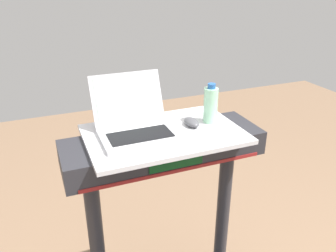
{
  "coord_description": "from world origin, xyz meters",
  "views": [
    {
      "loc": [
        -0.49,
        -0.57,
        1.78
      ],
      "look_at": [
        0.0,
        0.65,
        1.18
      ],
      "focal_mm": 36.55,
      "sensor_mm": 36.0,
      "label": 1
    }
  ],
  "objects": [
    {
      "name": "desk_board",
      "position": [
        0.0,
        0.7,
        1.12
      ],
      "size": [
        0.68,
        0.45,
        0.02
      ],
      "primitive_type": "cube",
      "color": "silver",
      "rests_on": "treadmill_base"
    },
    {
      "name": "computer_mouse",
      "position": [
        0.14,
        0.72,
        1.15
      ],
      "size": [
        0.06,
        0.1,
        0.03
      ],
      "primitive_type": "ellipsoid",
      "rotation": [
        0.0,
        0.0,
        0.01
      ],
      "color": "#4C4C51",
      "rests_on": "desk_board"
    },
    {
      "name": "water_bottle",
      "position": [
        0.24,
        0.73,
        1.22
      ],
      "size": [
        0.07,
        0.07,
        0.19
      ],
      "color": "#9EDBB2",
      "rests_on": "desk_board"
    },
    {
      "name": "laptop",
      "position": [
        -0.12,
        0.74,
        1.18
      ],
      "size": [
        0.32,
        0.33,
        0.23
      ],
      "rotation": [
        0.0,
        0.0,
        0.02
      ],
      "color": "#B7B7BC",
      "rests_on": "desk_board"
    }
  ]
}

